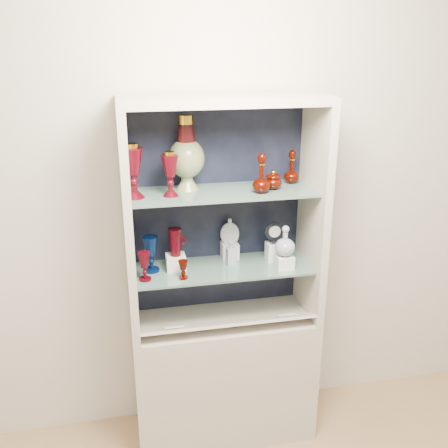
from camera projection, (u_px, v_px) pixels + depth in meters
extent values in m
cube|color=beige|center=(216.00, 193.00, 2.72)|extent=(3.50, 0.02, 2.80)
cube|color=beige|center=(224.00, 375.00, 2.86)|extent=(1.00, 0.40, 0.75)
cube|color=black|center=(217.00, 208.00, 2.72)|extent=(0.98, 0.02, 1.15)
cube|color=beige|center=(128.00, 226.00, 2.45)|extent=(0.04, 0.40, 1.15)
cube|color=beige|center=(313.00, 213.00, 2.63)|extent=(0.04, 0.40, 1.15)
cube|color=beige|center=(224.00, 100.00, 2.34)|extent=(1.00, 0.40, 0.04)
cube|color=slate|center=(223.00, 268.00, 2.66)|extent=(0.92, 0.34, 0.01)
cube|color=slate|center=(223.00, 192.00, 2.51)|extent=(0.92, 0.34, 0.01)
cube|color=beige|center=(228.00, 324.00, 2.63)|extent=(0.92, 0.17, 0.09)
cube|color=white|center=(287.00, 315.00, 2.68)|extent=(0.10, 0.06, 0.03)
cube|color=white|center=(174.00, 327.00, 2.57)|extent=(0.10, 0.06, 0.03)
cube|color=silver|center=(176.00, 262.00, 2.61)|extent=(0.10, 0.10, 0.08)
cube|color=silver|center=(230.00, 250.00, 2.75)|extent=(0.09, 0.09, 0.09)
cube|color=silver|center=(284.00, 262.00, 2.63)|extent=(0.09, 0.09, 0.07)
cube|color=silver|center=(274.00, 252.00, 2.72)|extent=(0.08, 0.08, 0.10)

